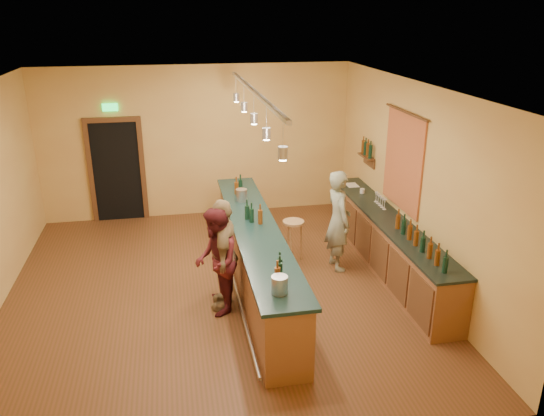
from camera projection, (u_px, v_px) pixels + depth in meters
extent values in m
plane|color=#553618|center=(216.00, 290.00, 8.53)|extent=(7.00, 7.00, 0.00)
cube|color=silver|center=(207.00, 88.00, 7.41)|extent=(6.50, 7.00, 0.02)
cube|color=tan|center=(198.00, 142.00, 11.19)|extent=(6.50, 0.02, 3.20)
cube|color=tan|center=(245.00, 322.00, 4.76)|extent=(6.50, 0.02, 3.20)
cube|color=tan|center=(413.00, 183.00, 8.55)|extent=(0.02, 7.00, 3.20)
cube|color=black|center=(117.00, 172.00, 11.06)|extent=(0.95, 0.06, 2.10)
cube|color=#4C3316|center=(91.00, 173.00, 10.95)|extent=(0.10, 0.08, 2.10)
cube|color=#4C3316|center=(143.00, 171.00, 11.13)|extent=(0.10, 0.08, 2.10)
cube|color=#4C3316|center=(111.00, 120.00, 10.65)|extent=(1.15, 0.08, 0.10)
cube|color=#19E54C|center=(110.00, 107.00, 10.56)|extent=(0.30, 0.04, 0.15)
cube|color=#A92B21|center=(403.00, 162.00, 8.83)|extent=(0.03, 1.40, 1.60)
cube|color=#4C3316|center=(366.00, 156.00, 10.30)|extent=(0.16, 0.55, 0.03)
cube|color=#4C3316|center=(369.00, 161.00, 10.35)|extent=(0.03, 0.55, 0.18)
cube|color=brown|center=(387.00, 244.00, 9.09)|extent=(0.55, 4.50, 0.90)
cube|color=black|center=(389.00, 219.00, 8.92)|extent=(0.60, 4.55, 0.04)
cylinder|color=silver|center=(362.00, 191.00, 10.10)|extent=(0.09, 0.09, 0.09)
cube|color=silver|center=(352.00, 185.00, 10.56)|extent=(0.22, 0.30, 0.01)
cube|color=brown|center=(256.00, 258.00, 8.48)|extent=(0.60, 5.00, 1.00)
cube|color=black|center=(255.00, 228.00, 8.29)|extent=(0.70, 5.10, 0.05)
cylinder|color=silver|center=(234.00, 280.00, 8.53)|extent=(0.05, 5.00, 0.05)
cylinder|color=silver|center=(280.00, 285.00, 6.31)|extent=(0.20, 0.20, 0.22)
cylinder|color=silver|center=(241.00, 195.00, 9.34)|extent=(0.20, 0.20, 0.22)
cube|color=silver|center=(254.00, 91.00, 7.55)|extent=(0.06, 4.60, 0.05)
cylinder|color=silver|center=(283.00, 135.00, 5.78)|extent=(0.01, 0.01, 0.35)
cylinder|color=#A5A5AD|center=(283.00, 153.00, 5.85)|extent=(0.11, 0.11, 0.14)
cylinder|color=#FFEABF|center=(283.00, 160.00, 5.87)|extent=(0.08, 0.08, 0.02)
cylinder|color=silver|center=(266.00, 118.00, 6.69)|extent=(0.01, 0.01, 0.35)
cylinder|color=#A5A5AD|center=(266.00, 133.00, 6.76)|extent=(0.11, 0.11, 0.14)
cylinder|color=#FFEABF|center=(266.00, 139.00, 6.79)|extent=(0.08, 0.08, 0.02)
cylinder|color=silver|center=(254.00, 105.00, 7.61)|extent=(0.01, 0.01, 0.35)
cylinder|color=#A5A5AD|center=(254.00, 118.00, 7.68)|extent=(0.11, 0.11, 0.14)
cylinder|color=#FFEABF|center=(254.00, 124.00, 7.71)|extent=(0.08, 0.08, 0.02)
cylinder|color=silver|center=(244.00, 94.00, 8.53)|extent=(0.01, 0.01, 0.35)
cylinder|color=#A5A5AD|center=(244.00, 107.00, 8.60)|extent=(0.11, 0.11, 0.14)
cylinder|color=#FFEABF|center=(244.00, 112.00, 8.63)|extent=(0.08, 0.08, 0.02)
cylinder|color=silver|center=(236.00, 86.00, 9.45)|extent=(0.01, 0.01, 0.35)
cylinder|color=#A5A5AD|center=(236.00, 97.00, 9.52)|extent=(0.11, 0.11, 0.14)
cylinder|color=#FFEABF|center=(236.00, 102.00, 9.55)|extent=(0.08, 0.08, 0.02)
imported|color=gray|center=(338.00, 220.00, 8.98)|extent=(0.47, 0.67, 1.75)
imported|color=#59191E|center=(216.00, 261.00, 7.67)|extent=(0.66, 0.82, 1.62)
imported|color=#997A51|center=(224.00, 254.00, 7.80)|extent=(0.58, 1.06, 1.71)
cylinder|color=#A6774A|center=(294.00, 222.00, 9.24)|extent=(0.38, 0.38, 0.04)
cylinder|color=#A6774A|center=(301.00, 242.00, 9.40)|extent=(0.04, 0.04, 0.73)
cylinder|color=#A6774A|center=(288.00, 240.00, 9.48)|extent=(0.04, 0.04, 0.73)
cylinder|color=#A6774A|center=(291.00, 246.00, 9.25)|extent=(0.04, 0.04, 0.73)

